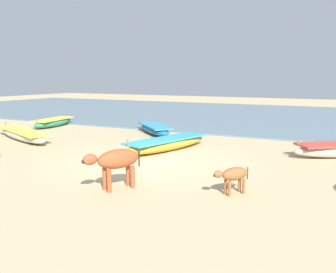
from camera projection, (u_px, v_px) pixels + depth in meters
ground at (149, 161)px, 12.11m from camera, size 80.00×80.00×0.00m
sea_water at (260, 115)px, 26.21m from camera, size 60.00×20.00×0.08m
fishing_boat_3 at (155, 129)px, 17.97m from camera, size 3.16×3.05×0.64m
fishing_boat_4 at (167, 144)px, 13.87m from camera, size 2.10×4.38×0.67m
fishing_boat_5 at (53, 122)px, 20.57m from camera, size 1.44×3.30×0.66m
fishing_boat_6 at (22, 134)px, 16.28m from camera, size 4.93×2.70×0.63m
cow_adult_rust at (116, 161)px, 8.96m from camera, size 0.99×1.48×1.02m
calf_far_brown at (234, 175)px, 8.60m from camera, size 0.74×0.92×0.66m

